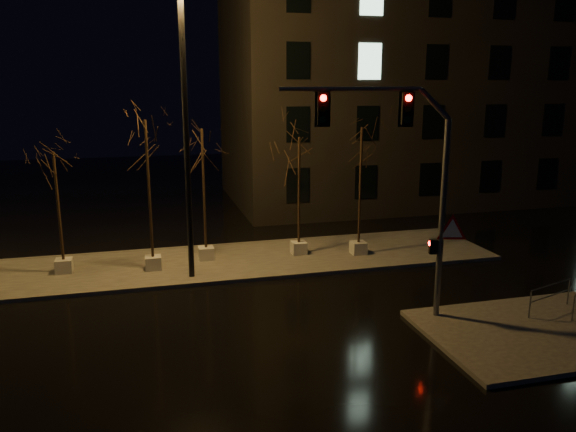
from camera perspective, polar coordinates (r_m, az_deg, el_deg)
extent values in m
plane|color=black|center=(19.31, -0.92, -10.01)|extent=(90.00, 90.00, 0.00)
cube|color=#3F3D38|center=(24.79, -4.22, -4.50)|extent=(22.00, 5.00, 0.15)
cube|color=#3F3D38|center=(19.55, 24.07, -10.69)|extent=(7.00, 5.00, 0.15)
cube|color=black|center=(39.64, 13.01, 12.79)|extent=(25.00, 12.00, 15.00)
cube|color=#ACACA1|center=(24.64, -21.80, -4.70)|extent=(0.65, 0.65, 0.55)
cylinder|color=black|center=(24.03, -22.30, 0.88)|extent=(0.11, 0.11, 4.36)
cube|color=#ACACA1|center=(23.90, -13.53, -4.64)|extent=(0.65, 0.65, 0.55)
cylinder|color=black|center=(23.16, -13.94, 2.58)|extent=(0.11, 0.11, 5.57)
cube|color=#ACACA1|center=(24.79, -8.31, -3.75)|extent=(0.65, 0.65, 0.55)
cylinder|color=black|center=(24.12, -8.54, 2.69)|extent=(0.11, 0.11, 5.11)
cube|color=#ACACA1|center=(25.33, 1.10, -3.24)|extent=(0.65, 0.65, 0.55)
cylinder|color=black|center=(24.71, 1.13, 2.59)|extent=(0.11, 0.11, 4.69)
cube|color=#ACACA1|center=(25.51, 7.16, -3.22)|extent=(0.65, 0.65, 0.55)
cylinder|color=black|center=(24.86, 7.35, 3.05)|extent=(0.11, 0.11, 5.11)
cylinder|color=#595A60|center=(18.59, 15.36, -0.47)|extent=(0.19, 0.19, 6.43)
cylinder|color=#595A60|center=(17.48, 6.33, 12.71)|extent=(4.19, 1.19, 0.15)
cube|color=black|center=(17.79, 12.01, 10.62)|extent=(0.37, 0.31, 0.96)
cube|color=black|center=(17.42, 3.57, 10.82)|extent=(0.37, 0.31, 0.96)
cube|color=black|center=(18.74, 14.51, -3.02)|extent=(0.28, 0.24, 0.48)
cone|color=red|center=(18.70, 16.30, -1.46)|extent=(1.09, 0.30, 1.11)
sphere|color=#FF0C07|center=(18.09, 16.12, 11.45)|extent=(0.19, 0.19, 0.19)
cylinder|color=black|center=(21.65, -10.30, 7.74)|extent=(0.22, 0.22, 10.94)
cylinder|color=#595A60|center=(20.14, 23.36, -8.32)|extent=(0.05, 0.05, 0.89)
cylinder|color=#595A60|center=(21.89, 26.61, -6.94)|extent=(0.05, 0.05, 0.89)
cylinder|color=#595A60|center=(20.85, 25.19, -6.33)|extent=(2.08, 0.71, 0.04)
cylinder|color=#595A60|center=(20.97, 25.08, -7.35)|extent=(2.08, 0.71, 0.04)
cylinder|color=#595A60|center=(20.56, 27.00, -8.30)|extent=(0.05, 0.05, 0.86)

